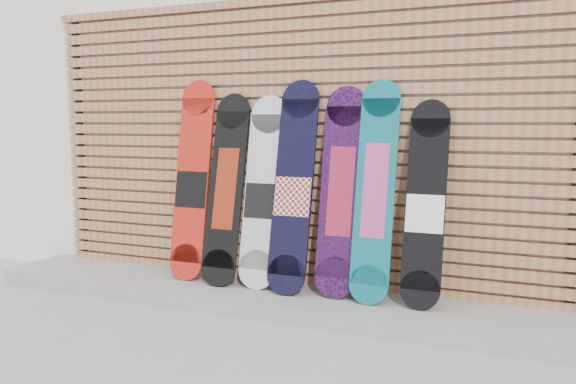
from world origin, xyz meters
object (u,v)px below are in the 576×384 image
object	(u,v)px
snowboard_1	(226,189)
snowboard_0	(192,181)
snowboard_3	(293,188)
snowboard_6	(425,205)
snowboard_5	(375,190)
snowboard_4	(341,191)
snowboard_2	(263,193)

from	to	relation	value
snowboard_1	snowboard_0	bearing A→B (deg)	175.60
snowboard_3	snowboard_6	world-z (taller)	snowboard_3
snowboard_3	snowboard_5	world-z (taller)	snowboard_3
snowboard_3	snowboard_4	world-z (taller)	snowboard_3
snowboard_0	snowboard_4	world-z (taller)	snowboard_0
snowboard_1	snowboard_5	world-z (taller)	snowboard_5
snowboard_1	snowboard_6	bearing A→B (deg)	0.35
snowboard_2	snowboard_3	world-z (taller)	snowboard_3
snowboard_4	snowboard_6	size ratio (longest dim) A/B	1.08
snowboard_0	snowboard_2	size ratio (longest dim) A/B	1.09
snowboard_4	snowboard_5	size ratio (longest dim) A/B	0.97
snowboard_0	snowboard_6	distance (m)	1.83
snowboard_0	snowboard_4	distance (m)	1.23
snowboard_1	snowboard_6	xyz separation A→B (m)	(1.51, 0.01, -0.04)
snowboard_5	snowboard_6	bearing A→B (deg)	1.29
snowboard_1	snowboard_2	world-z (taller)	snowboard_1
snowboard_4	snowboard_6	bearing A→B (deg)	-1.30
snowboard_0	snowboard_5	xyz separation A→B (m)	(1.48, -0.02, -0.01)
snowboard_2	snowboard_5	distance (m)	0.86
snowboard_1	snowboard_4	world-z (taller)	snowboard_4
snowboard_4	snowboard_6	world-z (taller)	snowboard_4
snowboard_0	snowboard_1	xyz separation A→B (m)	(0.32, -0.02, -0.04)
snowboard_4	snowboard_5	distance (m)	0.26
snowboard_1	snowboard_2	size ratio (longest dim) A/B	1.01
snowboard_1	snowboard_2	xyz separation A→B (m)	(0.31, 0.02, -0.02)
snowboard_0	snowboard_3	distance (m)	0.88
snowboard_1	snowboard_5	xyz separation A→B (m)	(1.17, 0.00, 0.04)
snowboard_0	snowboard_2	world-z (taller)	snowboard_0
snowboard_0	snowboard_1	world-z (taller)	snowboard_0
snowboard_0	snowboard_6	xyz separation A→B (m)	(1.83, -0.02, -0.09)
snowboard_0	snowboard_5	bearing A→B (deg)	-0.88
snowboard_4	snowboard_5	world-z (taller)	snowboard_5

